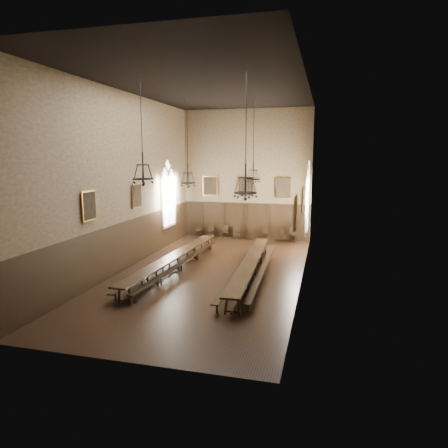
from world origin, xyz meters
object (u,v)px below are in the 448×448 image
at_px(chandelier_back_left, 188,177).
at_px(chair_2, 225,234).
at_px(bench_right_outer, 263,271).
at_px(chandelier_front_right, 245,186).
at_px(chair_6, 281,237).
at_px(chair_4, 250,236).
at_px(bench_right_inner, 240,270).
at_px(table_left, 174,263).
at_px(chair_7, 293,237).
at_px(bench_left_inner, 181,265).
at_px(chair_1, 211,234).
at_px(chair_0, 199,233).
at_px(chandelier_front_left, 143,173).
at_px(chair_3, 236,235).
at_px(chandelier_back_right, 253,173).
at_px(table_right, 250,269).
at_px(bench_left_outer, 163,266).
at_px(chair_5, 265,236).

bearing_deg(chandelier_back_left, chair_2, 83.13).
distance_m(bench_right_outer, chandelier_front_right, 5.26).
xyz_separation_m(chair_2, chair_6, (3.96, -0.02, 0.01)).
bearing_deg(chair_4, bench_right_inner, -75.76).
height_order(table_left, chair_7, chair_7).
bearing_deg(chair_7, bench_right_inner, -114.32).
distance_m(chair_6, chandelier_front_right, 12.13).
distance_m(bench_left_inner, chair_1, 8.58).
height_order(chair_0, chandelier_front_left, chandelier_front_left).
relative_size(chair_1, chair_3, 0.96).
xyz_separation_m(bench_right_outer, chair_0, (-6.02, 8.46, 0.01)).
bearing_deg(bench_left_inner, chair_6, 64.22).
bearing_deg(chair_3, chair_0, 167.21).
bearing_deg(chandelier_back_right, bench_left_inner, -146.15).
xyz_separation_m(chair_4, chair_6, (2.18, -0.04, 0.02)).
distance_m(table_right, chair_6, 8.65).
distance_m(bench_right_inner, chandelier_front_left, 6.60).
distance_m(chair_3, chandelier_back_right, 8.17).
height_order(chair_0, chair_7, chair_7).
height_order(chair_0, chair_3, chair_0).
height_order(table_right, bench_right_inner, table_right).
relative_size(table_right, chandelier_front_right, 2.21).
xyz_separation_m(bench_left_outer, chair_3, (1.90, 8.73, 0.01)).
distance_m(bench_right_inner, chandelier_front_right, 5.20).
relative_size(table_right, chandelier_front_left, 2.45).
relative_size(bench_left_inner, chair_7, 10.12).
bearing_deg(chandelier_front_right, chandelier_front_left, 175.48).
bearing_deg(chair_2, bench_right_outer, -81.48).
xyz_separation_m(bench_right_inner, chair_3, (-2.11, 8.56, -0.01)).
bearing_deg(table_right, chair_1, 117.63).
height_order(chair_3, chair_7, chair_7).
xyz_separation_m(bench_right_outer, chair_1, (-5.10, 8.40, -0.01)).
distance_m(bench_left_outer, chandelier_back_right, 6.71).
relative_size(chair_0, chandelier_front_left, 0.22).
relative_size(bench_right_outer, chandelier_back_left, 2.08).
relative_size(chair_4, chair_5, 0.95).
bearing_deg(chandelier_back_left, chair_7, 46.54).
bearing_deg(chair_6, bench_right_outer, -71.36).
distance_m(bench_left_outer, chandelier_front_right, 6.97).
xyz_separation_m(chair_0, chandelier_back_left, (1.30, -5.86, 4.32)).
xyz_separation_m(bench_right_inner, chair_2, (-2.93, 8.59, -0.02)).
bearing_deg(bench_right_outer, bench_left_inner, -178.21).
height_order(bench_right_outer, chair_2, chair_2).
bearing_deg(bench_right_outer, bench_right_inner, -170.37).
bearing_deg(bench_right_outer, chair_4, 104.90).
bearing_deg(chandelier_front_left, chair_6, 65.94).
height_order(chair_0, chair_5, chair_0).
bearing_deg(chair_1, chandelier_front_left, -93.94).
bearing_deg(chandelier_back_left, chair_1, 93.77).
xyz_separation_m(chair_2, chair_3, (0.82, -0.03, 0.01)).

